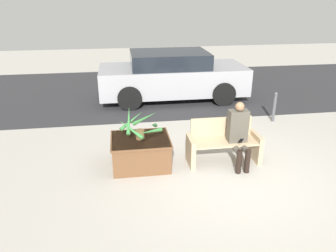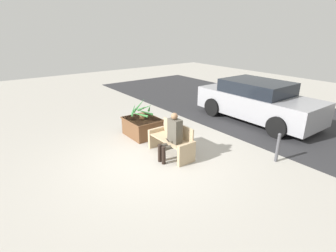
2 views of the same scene
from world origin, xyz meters
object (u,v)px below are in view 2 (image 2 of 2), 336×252
at_px(planter_box, 142,126).
at_px(bench, 172,141).
at_px(person_seated, 172,135).
at_px(parked_car, 257,101).
at_px(bollard_post, 278,147).
at_px(potted_plant, 142,111).

bearing_deg(planter_box, bench, -2.13).
bearing_deg(bench, person_seated, -36.92).
relative_size(planter_box, parked_car, 0.25).
distance_m(planter_box, parked_car, 4.37).
bearing_deg(planter_box, person_seated, -7.24).
xyz_separation_m(bench, person_seated, (0.23, -0.18, 0.28)).
bearing_deg(parked_car, bollard_post, -45.16).
distance_m(person_seated, potted_plant, 1.88).
relative_size(bench, planter_box, 1.26).
relative_size(potted_plant, bollard_post, 1.05).
relative_size(bench, potted_plant, 1.72).
relative_size(bench, parked_car, 0.32).
xyz_separation_m(planter_box, bollard_post, (3.59, 1.83, 0.11)).
bearing_deg(bollard_post, potted_plant, -152.89).
height_order(bench, planter_box, bench).
distance_m(bench, planter_box, 1.63).
bearing_deg(potted_plant, parked_car, 72.93).
height_order(person_seated, planter_box, person_seated).
height_order(bench, bollard_post, bench).
height_order(planter_box, bollard_post, bollard_post).
xyz_separation_m(planter_box, potted_plant, (0.00, -0.00, 0.52)).
xyz_separation_m(bench, potted_plant, (-1.62, 0.06, 0.43)).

